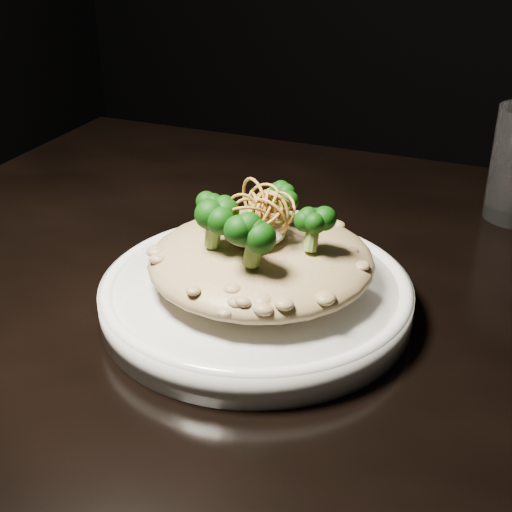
{
  "coord_description": "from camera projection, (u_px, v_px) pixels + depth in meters",
  "views": [
    {
      "loc": [
        0.12,
        -0.55,
        1.09
      ],
      "look_at": [
        -0.09,
        -0.05,
        0.81
      ],
      "focal_mm": 50.0,
      "sensor_mm": 36.0,
      "label": 1
    }
  ],
  "objects": [
    {
      "name": "table",
      "position": [
        362.0,
        377.0,
        0.68
      ],
      "size": [
        1.1,
        0.8,
        0.75
      ],
      "color": "black",
      "rests_on": "ground"
    },
    {
      "name": "plate",
      "position": [
        256.0,
        297.0,
        0.63
      ],
      "size": [
        0.27,
        0.27,
        0.03
      ],
      "primitive_type": "cylinder",
      "color": "white",
      "rests_on": "table"
    },
    {
      "name": "risotto",
      "position": [
        261.0,
        260.0,
        0.61
      ],
      "size": [
        0.2,
        0.2,
        0.04
      ],
      "primitive_type": "ellipsoid",
      "color": "brown",
      "rests_on": "plate"
    },
    {
      "name": "broccoli",
      "position": [
        259.0,
        216.0,
        0.59
      ],
      "size": [
        0.13,
        0.13,
        0.05
      ],
      "primitive_type": null,
      "color": "black",
      "rests_on": "risotto"
    },
    {
      "name": "cheese",
      "position": [
        254.0,
        232.0,
        0.6
      ],
      "size": [
        0.05,
        0.05,
        0.01
      ],
      "primitive_type": "ellipsoid",
      "color": "silver",
      "rests_on": "risotto"
    },
    {
      "name": "shallots",
      "position": [
        259.0,
        204.0,
        0.59
      ],
      "size": [
        0.06,
        0.06,
        0.04
      ],
      "primitive_type": null,
      "color": "brown",
      "rests_on": "cheese"
    }
  ]
}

